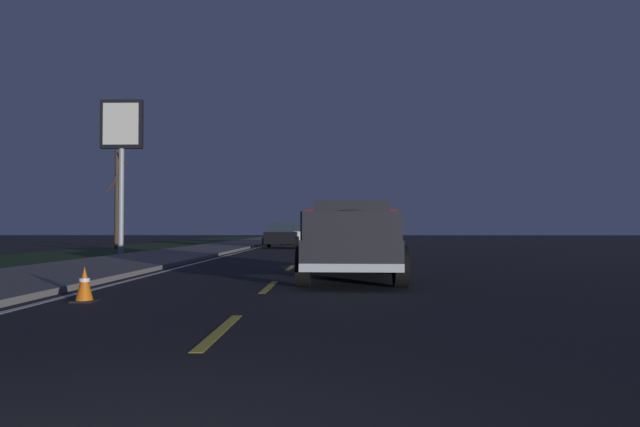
% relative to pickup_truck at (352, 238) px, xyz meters
% --- Properties ---
extents(ground, '(144.00, 144.00, 0.00)m').
position_rel_pickup_truck_xyz_m(ground, '(15.50, 1.75, -0.98)').
color(ground, black).
extents(sidewalk_shoulder, '(108.00, 4.00, 0.12)m').
position_rel_pickup_truck_xyz_m(sidewalk_shoulder, '(15.50, 7.45, -0.92)').
color(sidewalk_shoulder, slate).
rests_on(sidewalk_shoulder, ground).
extents(grass_verge, '(108.00, 6.00, 0.01)m').
position_rel_pickup_truck_xyz_m(grass_verge, '(15.50, 12.45, -0.98)').
color(grass_verge, '#1E3819').
rests_on(grass_verge, ground).
extents(lane_markings, '(108.00, 3.54, 0.01)m').
position_rel_pickup_truck_xyz_m(lane_markings, '(17.22, 4.30, -0.98)').
color(lane_markings, yellow).
rests_on(lane_markings, ground).
extents(pickup_truck, '(5.48, 2.40, 1.87)m').
position_rel_pickup_truck_xyz_m(pickup_truck, '(0.00, 0.00, 0.00)').
color(pickup_truck, '#232328').
rests_on(pickup_truck, ground).
extents(sedan_black, '(4.45, 2.10, 1.54)m').
position_rel_pickup_truck_xyz_m(sedan_black, '(21.82, 3.65, -0.20)').
color(sedan_black, black).
rests_on(sedan_black, ground).
extents(sedan_green, '(4.42, 2.06, 1.54)m').
position_rel_pickup_truck_xyz_m(sedan_green, '(26.88, -0.13, -0.20)').
color(sedan_green, '#14592D').
rests_on(sedan_green, ground).
extents(sedan_white, '(4.43, 2.08, 1.54)m').
position_rel_pickup_truck_xyz_m(sedan_white, '(29.21, 3.31, -0.20)').
color(sedan_white, silver).
rests_on(sedan_white, ground).
extents(gas_price_sign, '(0.27, 1.90, 6.97)m').
position_rel_pickup_truck_xyz_m(gas_price_sign, '(11.97, 9.95, 4.26)').
color(gas_price_sign, '#99999E').
rests_on(gas_price_sign, ground).
extents(bare_tree_far, '(1.18, 1.57, 5.76)m').
position_rel_pickup_truck_xyz_m(bare_tree_far, '(19.70, 13.05, 2.01)').
color(bare_tree_far, '#423323').
rests_on(bare_tree_far, ground).
extents(traffic_cone_near, '(0.36, 0.36, 0.58)m').
position_rel_pickup_truck_xyz_m(traffic_cone_near, '(-4.37, 4.49, -0.70)').
color(traffic_cone_near, black).
rests_on(traffic_cone_near, ground).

